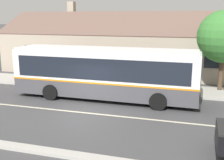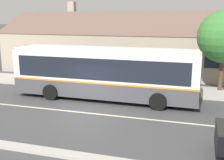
# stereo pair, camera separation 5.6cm
# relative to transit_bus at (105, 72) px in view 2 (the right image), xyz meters

# --- Properties ---
(ground_plane) EXTENTS (300.00, 300.00, 0.00)m
(ground_plane) POSITION_rel_transit_bus_xyz_m (-0.38, -2.90, -1.74)
(ground_plane) COLOR #424244
(sidewalk_far) EXTENTS (60.00, 3.00, 0.15)m
(sidewalk_far) POSITION_rel_transit_bus_xyz_m (-0.38, 3.10, -1.67)
(sidewalk_far) COLOR #ADAAA3
(sidewalk_far) RESTS_ON ground
(curb_near) EXTENTS (60.00, 0.50, 0.12)m
(curb_near) POSITION_rel_transit_bus_xyz_m (-0.38, -7.65, -1.68)
(curb_near) COLOR #ADAAA3
(curb_near) RESTS_ON ground
(lane_divider_stripe) EXTENTS (60.00, 0.16, 0.01)m
(lane_divider_stripe) POSITION_rel_transit_bus_xyz_m (-0.38, -2.90, -1.74)
(lane_divider_stripe) COLOR beige
(lane_divider_stripe) RESTS_ON ground
(community_building) EXTENTS (23.07, 9.22, 6.70)m
(community_building) POSITION_rel_transit_bus_xyz_m (-1.20, 10.54, 0.17)
(community_building) COLOR tan
(community_building) RESTS_ON ground
(transit_bus) EXTENTS (11.71, 2.83, 3.25)m
(transit_bus) POSITION_rel_transit_bus_xyz_m (0.00, 0.00, 0.00)
(transit_bus) COLOR #47474C
(transit_bus) RESTS_ON ground
(bench_by_building) EXTENTS (1.63, 0.51, 0.94)m
(bench_by_building) POSITION_rel_transit_bus_xyz_m (-7.23, 3.10, -1.18)
(bench_by_building) COLOR #4C4C4C
(bench_by_building) RESTS_ON sidewalk_far
(street_tree_primary) EXTENTS (3.59, 3.59, 5.65)m
(street_tree_primary) POSITION_rel_transit_bus_xyz_m (7.21, 3.94, 2.10)
(street_tree_primary) COLOR #4C3828
(street_tree_primary) RESTS_ON ground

